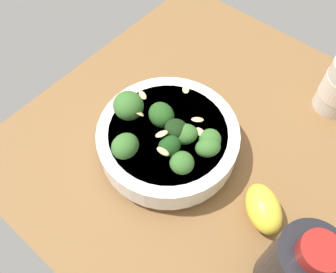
{
  "coord_description": "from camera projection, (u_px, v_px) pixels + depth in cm",
  "views": [
    {
      "loc": [
        27.39,
        13.13,
        47.75
      ],
      "look_at": [
        5.93,
        -5.01,
        4.0
      ],
      "focal_mm": 38.02,
      "sensor_mm": 36.0,
      "label": 1
    }
  ],
  "objects": [
    {
      "name": "ground_plane",
      "position": [
        215.0,
        148.0,
        0.57
      ],
      "size": [
        58.41,
        58.41,
        3.21
      ],
      "primitive_type": "cube",
      "color": "brown"
    },
    {
      "name": "lemon_wedge",
      "position": [
        263.0,
        209.0,
        0.48
      ],
      "size": [
        7.97,
        8.41,
        4.47
      ],
      "primitive_type": "ellipsoid",
      "rotation": [
        0.0,
        0.0,
        0.9
      ],
      "color": "yellow",
      "rests_on": "ground_plane"
    },
    {
      "name": "bottle_short",
      "position": [
        298.0,
        268.0,
        0.4
      ],
      "size": [
        7.53,
        7.53,
        14.06
      ],
      "color": "black",
      "rests_on": "ground_plane"
    },
    {
      "name": "bowl_of_broccoli",
      "position": [
        167.0,
        137.0,
        0.52
      ],
      "size": [
        20.69,
        20.69,
        9.42
      ],
      "color": "white",
      "rests_on": "ground_plane"
    }
  ]
}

